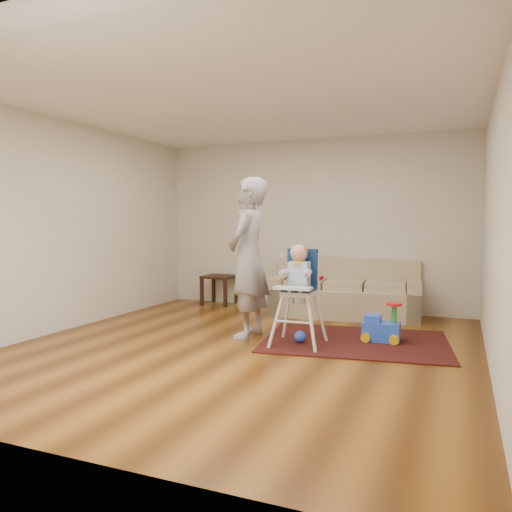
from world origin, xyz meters
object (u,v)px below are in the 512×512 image
at_px(side_table, 219,290).
at_px(high_chair, 299,297).
at_px(ride_on_toy, 382,321).
at_px(adult, 248,258).
at_px(sofa, 345,288).
at_px(toy_ball, 300,337).

xyz_separation_m(side_table, high_chair, (2.09, -2.18, 0.31)).
xyz_separation_m(side_table, ride_on_toy, (2.94, -1.66, -0.00)).
bearing_deg(adult, side_table, -145.65).
xyz_separation_m(sofa, ride_on_toy, (0.75, -1.44, -0.17)).
distance_m(ride_on_toy, high_chair, 1.04).
bearing_deg(sofa, adult, -119.46).
distance_m(ride_on_toy, adult, 1.73).
bearing_deg(ride_on_toy, side_table, 149.41).
bearing_deg(side_table, sofa, -5.73).
distance_m(sofa, toy_ball, 1.91).
relative_size(high_chair, adult, 0.60).
bearing_deg(high_chair, sofa, 85.73).
xyz_separation_m(ride_on_toy, high_chair, (-0.85, -0.52, 0.31)).
height_order(side_table, high_chair, high_chair).
distance_m(sofa, adult, 2.02).
xyz_separation_m(side_table, adult, (1.39, -1.99, 0.72)).
height_order(high_chair, adult, adult).
height_order(sofa, toy_ball, sofa).
xyz_separation_m(side_table, toy_ball, (2.08, -2.10, -0.16)).
relative_size(sofa, toy_ball, 16.45).
distance_m(side_table, adult, 2.54).
bearing_deg(adult, high_chair, 74.61).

